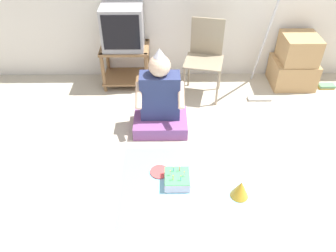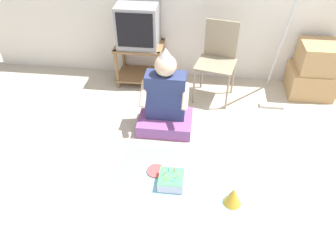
{
  "view_description": "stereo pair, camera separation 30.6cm",
  "coord_description": "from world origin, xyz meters",
  "px_view_note": "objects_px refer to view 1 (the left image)",
  "views": [
    {
      "loc": [
        -0.66,
        -1.97,
        2.28
      ],
      "look_at": [
        -0.63,
        0.41,
        0.35
      ],
      "focal_mm": 35.0,
      "sensor_mm": 36.0,
      "label": 1
    },
    {
      "loc": [
        -0.35,
        -1.95,
        2.28
      ],
      "look_at": [
        -0.63,
        0.41,
        0.35
      ],
      "focal_mm": 35.0,
      "sensor_mm": 36.0,
      "label": 2
    }
  ],
  "objects_px": {
    "folding_chair": "(205,53)",
    "paper_plate": "(160,172)",
    "book_pile": "(326,86)",
    "person_seated": "(160,103)",
    "cardboard_box_stack": "(295,62)",
    "birthday_cake": "(177,179)",
    "party_hat_blue": "(240,189)",
    "dust_mop": "(262,66)",
    "tv": "(123,27)"
  },
  "relations": [
    {
      "from": "folding_chair",
      "to": "paper_plate",
      "type": "distance_m",
      "value": 1.58
    },
    {
      "from": "book_pile",
      "to": "person_seated",
      "type": "distance_m",
      "value": 2.28
    },
    {
      "from": "cardboard_box_stack",
      "to": "person_seated",
      "type": "xyz_separation_m",
      "value": [
        -1.69,
        -0.88,
        0.01
      ]
    },
    {
      "from": "folding_chair",
      "to": "birthday_cake",
      "type": "distance_m",
      "value": 1.65
    },
    {
      "from": "paper_plate",
      "to": "party_hat_blue",
      "type": "bearing_deg",
      "value": -22.13
    },
    {
      "from": "book_pile",
      "to": "party_hat_blue",
      "type": "relative_size",
      "value": 1.18
    },
    {
      "from": "dust_mop",
      "to": "book_pile",
      "type": "bearing_deg",
      "value": 7.69
    },
    {
      "from": "birthday_cake",
      "to": "tv",
      "type": "bearing_deg",
      "value": 108.73
    },
    {
      "from": "paper_plate",
      "to": "birthday_cake",
      "type": "bearing_deg",
      "value": -40.78
    },
    {
      "from": "cardboard_box_stack",
      "to": "dust_mop",
      "type": "distance_m",
      "value": 0.54
    },
    {
      "from": "folding_chair",
      "to": "birthday_cake",
      "type": "height_order",
      "value": "folding_chair"
    },
    {
      "from": "party_hat_blue",
      "to": "tv",
      "type": "bearing_deg",
      "value": 120.86
    },
    {
      "from": "folding_chair",
      "to": "cardboard_box_stack",
      "type": "distance_m",
      "value": 1.2
    },
    {
      "from": "tv",
      "to": "folding_chair",
      "type": "bearing_deg",
      "value": -12.37
    },
    {
      "from": "dust_mop",
      "to": "book_pile",
      "type": "xyz_separation_m",
      "value": [
        0.92,
        0.12,
        -0.37
      ]
    },
    {
      "from": "party_hat_blue",
      "to": "dust_mop",
      "type": "bearing_deg",
      "value": 72.36
    },
    {
      "from": "cardboard_box_stack",
      "to": "party_hat_blue",
      "type": "xyz_separation_m",
      "value": [
        -1.0,
        -1.85,
        -0.22
      ]
    },
    {
      "from": "book_pile",
      "to": "party_hat_blue",
      "type": "distance_m",
      "value": 2.26
    },
    {
      "from": "cardboard_box_stack",
      "to": "paper_plate",
      "type": "xyz_separation_m",
      "value": [
        -1.7,
        -1.57,
        -0.3
      ]
    },
    {
      "from": "party_hat_blue",
      "to": "paper_plate",
      "type": "distance_m",
      "value": 0.76
    },
    {
      "from": "folding_chair",
      "to": "book_pile",
      "type": "height_order",
      "value": "folding_chair"
    },
    {
      "from": "tv",
      "to": "person_seated",
      "type": "relative_size",
      "value": 0.54
    },
    {
      "from": "folding_chair",
      "to": "person_seated",
      "type": "relative_size",
      "value": 0.98
    },
    {
      "from": "paper_plate",
      "to": "folding_chair",
      "type": "bearing_deg",
      "value": 69.22
    },
    {
      "from": "dust_mop",
      "to": "party_hat_blue",
      "type": "xyz_separation_m",
      "value": [
        -0.51,
        -1.62,
        -0.3
      ]
    },
    {
      "from": "tv",
      "to": "book_pile",
      "type": "bearing_deg",
      "value": -3.42
    },
    {
      "from": "party_hat_blue",
      "to": "book_pile",
      "type": "bearing_deg",
      "value": 50.43
    },
    {
      "from": "party_hat_blue",
      "to": "paper_plate",
      "type": "xyz_separation_m",
      "value": [
        -0.7,
        0.28,
        -0.08
      ]
    },
    {
      "from": "folding_chair",
      "to": "paper_plate",
      "type": "bearing_deg",
      "value": -110.78
    },
    {
      "from": "cardboard_box_stack",
      "to": "birthday_cake",
      "type": "distance_m",
      "value": 2.31
    },
    {
      "from": "tv",
      "to": "folding_chair",
      "type": "height_order",
      "value": "tv"
    },
    {
      "from": "tv",
      "to": "folding_chair",
      "type": "relative_size",
      "value": 0.55
    },
    {
      "from": "tv",
      "to": "dust_mop",
      "type": "distance_m",
      "value": 1.71
    },
    {
      "from": "cardboard_box_stack",
      "to": "paper_plate",
      "type": "distance_m",
      "value": 2.33
    },
    {
      "from": "tv",
      "to": "cardboard_box_stack",
      "type": "distance_m",
      "value": 2.18
    },
    {
      "from": "tv",
      "to": "book_pile",
      "type": "distance_m",
      "value": 2.68
    },
    {
      "from": "cardboard_box_stack",
      "to": "person_seated",
      "type": "bearing_deg",
      "value": -152.58
    },
    {
      "from": "folding_chair",
      "to": "person_seated",
      "type": "bearing_deg",
      "value": -126.54
    },
    {
      "from": "book_pile",
      "to": "birthday_cake",
      "type": "relative_size",
      "value": 0.9
    },
    {
      "from": "cardboard_box_stack",
      "to": "paper_plate",
      "type": "relative_size",
      "value": 3.74
    },
    {
      "from": "tv",
      "to": "dust_mop",
      "type": "xyz_separation_m",
      "value": [
        1.65,
        -0.28,
        -0.37
      ]
    },
    {
      "from": "party_hat_blue",
      "to": "cardboard_box_stack",
      "type": "bearing_deg",
      "value": 61.68
    },
    {
      "from": "tv",
      "to": "paper_plate",
      "type": "bearing_deg",
      "value": -74.93
    },
    {
      "from": "tv",
      "to": "party_hat_blue",
      "type": "height_order",
      "value": "tv"
    },
    {
      "from": "birthday_cake",
      "to": "paper_plate",
      "type": "xyz_separation_m",
      "value": [
        -0.16,
        0.14,
        -0.04
      ]
    },
    {
      "from": "dust_mop",
      "to": "cardboard_box_stack",
      "type": "bearing_deg",
      "value": 25.91
    },
    {
      "from": "folding_chair",
      "to": "dust_mop",
      "type": "height_order",
      "value": "dust_mop"
    },
    {
      "from": "tv",
      "to": "party_hat_blue",
      "type": "relative_size",
      "value": 2.91
    },
    {
      "from": "person_seated",
      "to": "birthday_cake",
      "type": "bearing_deg",
      "value": -79.47
    },
    {
      "from": "cardboard_box_stack",
      "to": "dust_mop",
      "type": "relative_size",
      "value": 0.51
    }
  ]
}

